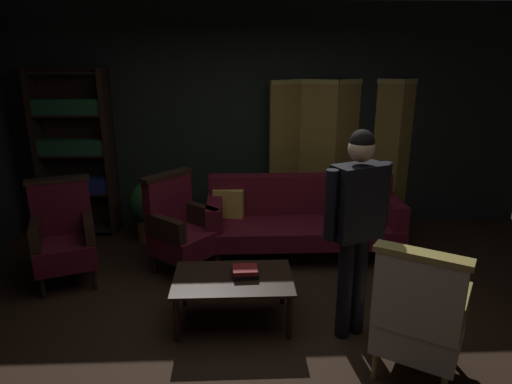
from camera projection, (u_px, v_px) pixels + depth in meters
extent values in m
plane|color=black|center=(260.00, 327.00, 3.86)|extent=(10.00, 10.00, 0.00)
cube|color=black|center=(250.00, 119.00, 5.77)|extent=(7.20, 0.10, 2.80)
cube|color=olive|center=(285.00, 157.00, 5.75)|extent=(0.41, 0.26, 1.90)
cube|color=tan|center=(286.00, 82.00, 5.47)|extent=(0.42, 0.26, 0.06)
cube|color=olive|center=(317.00, 156.00, 5.80)|extent=(0.44, 0.18, 1.90)
cube|color=tan|center=(320.00, 82.00, 5.53)|extent=(0.45, 0.19, 0.06)
cube|color=olive|center=(349.00, 155.00, 5.86)|extent=(0.41, 0.26, 1.90)
cube|color=tan|center=(353.00, 81.00, 5.58)|extent=(0.42, 0.26, 0.06)
cube|color=olive|center=(380.00, 154.00, 5.91)|extent=(0.44, 0.18, 1.90)
cube|color=tan|center=(386.00, 81.00, 5.64)|extent=(0.45, 0.19, 0.06)
cube|color=olive|center=(410.00, 153.00, 5.97)|extent=(0.41, 0.25, 1.90)
cube|color=tan|center=(417.00, 81.00, 5.69)|extent=(0.42, 0.26, 0.06)
cube|color=black|center=(40.00, 155.00, 5.52)|extent=(0.06, 0.32, 2.05)
cube|color=black|center=(110.00, 154.00, 5.56)|extent=(0.06, 0.32, 2.05)
cube|color=black|center=(79.00, 152.00, 5.68)|extent=(0.90, 0.02, 2.05)
cube|color=black|center=(84.00, 228.00, 5.83)|extent=(0.86, 0.30, 0.02)
cube|color=black|center=(80.00, 192.00, 5.68)|extent=(0.86, 0.30, 0.02)
cube|color=navy|center=(78.00, 185.00, 5.63)|extent=(0.78, 0.22, 0.18)
cube|color=black|center=(75.00, 154.00, 5.54)|extent=(0.86, 0.30, 0.02)
cube|color=#1E4C28|center=(73.00, 147.00, 5.49)|extent=(0.78, 0.22, 0.18)
cube|color=black|center=(70.00, 115.00, 5.39)|extent=(0.86, 0.30, 0.02)
cube|color=#1E4C28|center=(69.00, 106.00, 5.34)|extent=(0.78, 0.22, 0.18)
cube|color=black|center=(65.00, 73.00, 5.25)|extent=(0.86, 0.30, 0.02)
cylinder|color=black|center=(217.00, 261.00, 4.81)|extent=(0.07, 0.07, 0.22)
cylinder|color=black|center=(394.00, 258.00, 4.89)|extent=(0.07, 0.07, 0.22)
cylinder|color=black|center=(219.00, 238.00, 5.38)|extent=(0.07, 0.07, 0.22)
cylinder|color=black|center=(378.00, 236.00, 5.46)|extent=(0.07, 0.07, 0.22)
cube|color=#4C0F19|center=(303.00, 230.00, 5.07)|extent=(2.10, 0.76, 0.20)
cube|color=#4C0F19|center=(300.00, 194.00, 5.27)|extent=(2.10, 0.18, 0.46)
cube|color=#4C0F19|center=(215.00, 212.00, 4.96)|extent=(0.16, 0.68, 0.26)
cube|color=#4C0F19|center=(392.00, 210.00, 5.04)|extent=(0.16, 0.68, 0.26)
cube|color=#B79338|center=(229.00, 204.00, 5.15)|extent=(0.36, 0.18, 0.34)
cube|color=#4C5123|center=(373.00, 202.00, 5.22)|extent=(0.36, 0.18, 0.34)
cylinder|color=black|center=(177.00, 320.00, 3.61)|extent=(0.04, 0.04, 0.39)
cylinder|color=black|center=(289.00, 317.00, 3.65)|extent=(0.04, 0.04, 0.39)
cylinder|color=black|center=(184.00, 286.00, 4.12)|extent=(0.04, 0.04, 0.39)
cylinder|color=black|center=(283.00, 284.00, 4.16)|extent=(0.04, 0.04, 0.39)
cube|color=black|center=(233.00, 279.00, 3.82)|extent=(1.00, 0.64, 0.03)
cylinder|color=tan|center=(454.00, 350.00, 3.39)|extent=(0.04, 0.04, 0.22)
cylinder|color=tan|center=(392.00, 331.00, 3.61)|extent=(0.04, 0.04, 0.22)
cylinder|color=tan|center=(375.00, 365.00, 3.23)|extent=(0.04, 0.04, 0.22)
cube|color=beige|center=(419.00, 330.00, 3.24)|extent=(0.77, 0.77, 0.24)
cube|color=beige|center=(418.00, 296.00, 2.94)|extent=(0.54, 0.40, 0.54)
cube|color=tan|center=(423.00, 255.00, 2.85)|extent=(0.58, 0.43, 0.04)
cube|color=tan|center=(459.00, 311.00, 3.06)|extent=(0.35, 0.47, 0.22)
cube|color=tan|center=(388.00, 293.00, 3.29)|extent=(0.35, 0.47, 0.22)
cylinder|color=black|center=(43.00, 288.00, 4.27)|extent=(0.04, 0.04, 0.22)
cylinder|color=black|center=(94.00, 279.00, 4.43)|extent=(0.04, 0.04, 0.22)
cylinder|color=black|center=(45.00, 267.00, 4.68)|extent=(0.04, 0.04, 0.22)
cylinder|color=black|center=(92.00, 260.00, 4.84)|extent=(0.04, 0.04, 0.22)
cube|color=#4C0F19|center=(66.00, 252.00, 4.49)|extent=(0.71, 0.71, 0.24)
cube|color=#4C0F19|center=(61.00, 207.00, 4.57)|extent=(0.57, 0.30, 0.54)
cube|color=black|center=(57.00, 180.00, 4.48)|extent=(0.61, 0.32, 0.04)
cube|color=black|center=(36.00, 234.00, 4.33)|extent=(0.25, 0.50, 0.22)
cube|color=black|center=(89.00, 227.00, 4.50)|extent=(0.25, 0.50, 0.22)
cylinder|color=black|center=(184.00, 277.00, 4.48)|extent=(0.04, 0.04, 0.22)
cylinder|color=black|center=(217.00, 261.00, 4.82)|extent=(0.04, 0.04, 0.22)
cylinder|color=black|center=(155.00, 264.00, 4.75)|extent=(0.04, 0.04, 0.22)
cylinder|color=black|center=(187.00, 249.00, 5.09)|extent=(0.04, 0.04, 0.22)
cube|color=#4C0F19|center=(185.00, 242.00, 4.72)|extent=(0.79, 0.79, 0.24)
cube|color=#4C0F19|center=(168.00, 202.00, 4.74)|extent=(0.46, 0.50, 0.54)
cube|color=black|center=(167.00, 175.00, 4.65)|extent=(0.50, 0.53, 0.04)
cube|color=black|center=(166.00, 228.00, 4.47)|extent=(0.43, 0.40, 0.22)
cube|color=black|center=(201.00, 215.00, 4.82)|extent=(0.43, 0.40, 0.22)
cylinder|color=black|center=(359.00, 285.00, 3.68)|extent=(0.12, 0.12, 0.86)
cylinder|color=black|center=(345.00, 289.00, 3.62)|extent=(0.12, 0.12, 0.86)
cube|color=maroon|center=(356.00, 233.00, 3.51)|extent=(0.36, 0.28, 0.09)
cube|color=black|center=(358.00, 202.00, 3.43)|extent=(0.45, 0.36, 0.58)
cube|color=white|center=(349.00, 194.00, 3.52)|extent=(0.13, 0.07, 0.41)
cube|color=maroon|center=(350.00, 165.00, 3.45)|extent=(0.09, 0.06, 0.04)
cylinder|color=black|center=(383.00, 196.00, 3.54)|extent=(0.09, 0.09, 0.54)
cylinder|color=black|center=(331.00, 206.00, 3.32)|extent=(0.09, 0.09, 0.54)
sphere|color=tan|center=(362.00, 149.00, 3.31)|extent=(0.20, 0.20, 0.20)
sphere|color=black|center=(362.00, 142.00, 3.30)|extent=(0.18, 0.18, 0.18)
cylinder|color=brown|center=(149.00, 229.00, 5.57)|extent=(0.28, 0.28, 0.28)
ellipsoid|color=#193D19|center=(147.00, 203.00, 5.47)|extent=(0.44, 0.44, 0.51)
cube|color=black|center=(245.00, 274.00, 3.84)|extent=(0.23, 0.19, 0.04)
cube|color=maroon|center=(245.00, 270.00, 3.83)|extent=(0.21, 0.18, 0.04)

